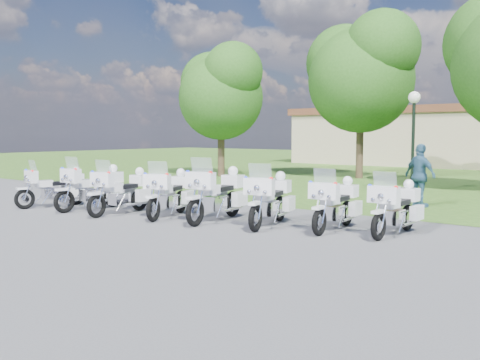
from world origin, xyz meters
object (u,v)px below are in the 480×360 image
Objects in this scene: motorcycle_4 at (218,194)px; motorcycle_6 at (336,203)px; motorcycle_3 at (170,193)px; motorcycle_0 at (55,187)px; motorcycle_1 at (93,187)px; motorcycle_2 at (122,191)px; lamp_post at (414,116)px; bystander_c at (420,176)px; motorcycle_7 at (396,208)px; motorcycle_5 at (270,199)px.

motorcycle_4 is 1.13× the size of motorcycle_6.
motorcycle_4 reaches higher than motorcycle_3.
motorcycle_0 is 1.47m from motorcycle_1.
lamp_post is at bearing -120.68° from motorcycle_2.
motorcycle_6 is at bearing 111.34° from bystander_c.
lamp_post is (4.58, 9.93, 2.25)m from motorcycle_2.
motorcycle_4 is at bearing 13.73° from motorcycle_7.
motorcycle_7 is 1.12× the size of bystander_c.
motorcycle_5 is (7.15, 1.34, 0.04)m from motorcycle_0.
motorcycle_3 reaches higher than motorcycle_7.
lamp_post reaches higher than motorcycle_1.
lamp_post is at bearing -85.86° from motorcycle_6.
motorcycle_7 is at bearing -175.66° from motorcycle_4.
motorcycle_0 is 7.28m from motorcycle_5.
motorcycle_5 reaches higher than motorcycle_0.
motorcycle_5 is 0.60× the size of lamp_post.
bystander_c is (-1.15, 4.70, 0.36)m from motorcycle_7.
motorcycle_2 is at bearing -159.42° from motorcycle_0.
motorcycle_4 is at bearing -169.69° from motorcycle_1.
motorcycle_7 is (4.38, 1.00, -0.09)m from motorcycle_4.
motorcycle_4 is (5.66, 1.11, 0.09)m from motorcycle_0.
lamp_post is at bearing -105.57° from motorcycle_5.
motorcycle_6 is (5.93, 1.46, -0.03)m from motorcycle_2.
motorcycle_6 is at bearing -168.21° from motorcycle_1.
motorcycle_3 is at bearing -170.37° from motorcycle_1.
motorcycle_3 is 7.61m from bystander_c.
motorcycle_4 reaches higher than motorcycle_0.
motorcycle_5 is at bearing -173.31° from motorcycle_2.
lamp_post is 1.96× the size of bystander_c.
motorcycle_2 is 1.04× the size of motorcycle_6.
motorcycle_6 is (1.54, 0.48, -0.04)m from motorcycle_5.
lamp_post reaches higher than motorcycle_3.
motorcycle_2 is at bearing 14.36° from motorcycle_7.
motorcycle_1 is at bearing 1.25° from motorcycle_4.
motorcycle_3 is 3.01m from motorcycle_5.
motorcycle_5 is 5.73m from bystander_c.
motorcycle_1 is at bearing 6.28° from motorcycle_6.
motorcycle_3 is 1.02× the size of motorcycle_7.
motorcycle_6 is 1.38m from motorcycle_7.
motorcycle_6 is 1.14× the size of bystander_c.
motorcycle_1 reaches higher than motorcycle_3.
motorcycle_3 reaches higher than motorcycle_0.
motorcycle_4 reaches higher than motorcycle_5.
motorcycle_4 is 1.08× the size of motorcycle_5.
bystander_c reaches higher than motorcycle_7.
lamp_post is (-2.70, 8.19, 2.29)m from motorcycle_7.
lamp_post is at bearing -112.35° from motorcycle_0.
motorcycle_7 is at bearing -155.04° from motorcycle_0.
motorcycle_1 is 11.76m from lamp_post.
lamp_post reaches higher than motorcycle_0.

